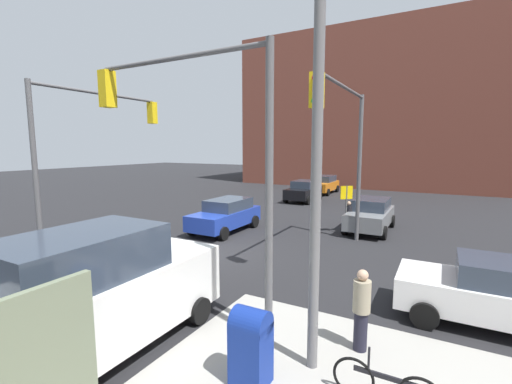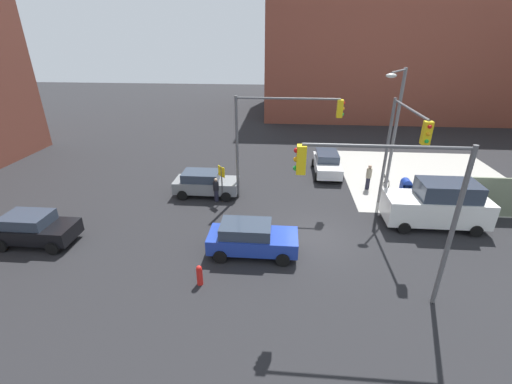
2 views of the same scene
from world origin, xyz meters
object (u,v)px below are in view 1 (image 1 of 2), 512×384
(coupe_blue, at_px, (226,215))
(pedestrian_waiting, at_px, (349,216))
(fire_hydrant, at_px, (209,211))
(van_white_delivery, at_px, (98,294))
(street_lamp_corner, at_px, (305,122))
(traffic_signal_nw_corner, at_px, (346,135))
(hatchback_orange, at_px, (324,184))
(traffic_signal_ne_corner, at_px, (193,131))
(sedan_black, at_px, (304,191))
(hatchback_gray, at_px, (370,214))
(pedestrian_crossing, at_px, (361,309))
(mailbox_blue, at_px, (251,344))
(sedan_white, at_px, (503,294))
(traffic_signal_se_corner, at_px, (92,137))

(coupe_blue, xyz_separation_m, pedestrian_waiting, (-2.76, 5.52, -0.03))
(fire_hydrant, bearing_deg, van_white_delivery, 26.80)
(fire_hydrant, relative_size, coupe_blue, 0.22)
(street_lamp_corner, relative_size, coupe_blue, 1.87)
(traffic_signal_nw_corner, xyz_separation_m, hatchback_orange, (-17.33, -6.32, -3.84))
(coupe_blue, distance_m, pedestrian_waiting, 6.17)
(traffic_signal_ne_corner, bearing_deg, sedan_black, -167.36)
(sedan_black, relative_size, hatchback_gray, 0.94)
(hatchback_gray, bearing_deg, van_white_delivery, -12.00)
(hatchback_orange, distance_m, pedestrian_crossing, 24.99)
(street_lamp_corner, xyz_separation_m, hatchback_gray, (-11.69, -0.81, -3.86))
(sedan_black, distance_m, pedestrian_waiting, 9.91)
(fire_hydrant, bearing_deg, hatchback_gray, 100.78)
(sedan_black, bearing_deg, street_lamp_corner, 20.78)
(fire_hydrant, height_order, pedestrian_waiting, pedestrian_waiting)
(traffic_signal_nw_corner, relative_size, coupe_blue, 1.52)
(fire_hydrant, relative_size, pedestrian_waiting, 0.60)
(sedan_black, height_order, hatchback_orange, same)
(hatchback_orange, bearing_deg, traffic_signal_ne_corner, 10.10)
(traffic_signal_ne_corner, xyz_separation_m, street_lamp_corner, (0.50, 3.06, 0.07))
(traffic_signal_nw_corner, xyz_separation_m, traffic_signal_ne_corner, (6.54, -2.07, -0.05))
(traffic_signal_nw_corner, relative_size, mailbox_blue, 4.55)
(traffic_signal_nw_corner, relative_size, sedan_black, 1.67)
(street_lamp_corner, height_order, pedestrian_waiting, street_lamp_corner)
(street_lamp_corner, relative_size, mailbox_blue, 5.59)
(traffic_signal_nw_corner, distance_m, coupe_blue, 7.38)
(van_white_delivery, bearing_deg, mailbox_blue, 101.92)
(pedestrian_waiting, bearing_deg, sedan_white, -6.79)
(traffic_signal_ne_corner, height_order, sedan_black, traffic_signal_ne_corner)
(sedan_black, bearing_deg, hatchback_orange, -178.96)
(street_lamp_corner, relative_size, pedestrian_crossing, 4.56)
(hatchback_orange, distance_m, pedestrian_waiting, 14.68)
(traffic_signal_nw_corner, xyz_separation_m, pedestrian_crossing, (6.24, 2.00, -3.77))
(street_lamp_corner, height_order, mailbox_blue, street_lamp_corner)
(hatchback_orange, bearing_deg, traffic_signal_nw_corner, 20.04)
(traffic_signal_ne_corner, bearing_deg, van_white_delivery, -14.86)
(street_lamp_corner, distance_m, coupe_blue, 11.47)
(hatchback_orange, relative_size, pedestrian_waiting, 2.78)
(mailbox_blue, bearing_deg, sedan_black, -161.61)
(traffic_signal_se_corner, relative_size, pedestrian_waiting, 4.14)
(coupe_blue, bearing_deg, pedestrian_crossing, 48.62)
(fire_hydrant, bearing_deg, pedestrian_crossing, 49.31)
(van_white_delivery, bearing_deg, pedestrian_crossing, 119.65)
(traffic_signal_nw_corner, xyz_separation_m, street_lamp_corner, (7.03, 0.99, 0.02))
(sedan_black, distance_m, pedestrian_crossing, 19.99)
(hatchback_gray, distance_m, van_white_delivery, 13.88)
(pedestrian_crossing, bearing_deg, mailbox_blue, -82.36)
(hatchback_orange, bearing_deg, fire_hydrant, -9.40)
(traffic_signal_ne_corner, xyz_separation_m, sedan_black, (-18.52, -4.15, -3.79))
(sedan_black, xyz_separation_m, coupe_blue, (10.98, 0.00, 0.00))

